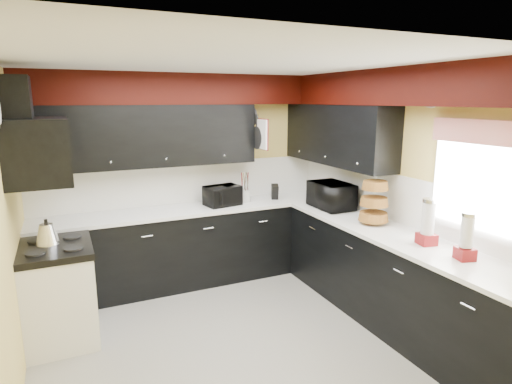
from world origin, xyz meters
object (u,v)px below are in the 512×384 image
toaster_oven (223,196)px  microwave (332,195)px  knife_block (275,192)px  kettle (47,234)px  utensil_crock (245,196)px

toaster_oven → microwave: 1.31m
knife_block → toaster_oven: bearing=-157.6°
microwave → kettle: 3.06m
toaster_oven → kettle: (-1.93, -0.63, -0.05)m
toaster_oven → microwave: bearing=-40.6°
utensil_crock → knife_block: (0.41, -0.03, 0.02)m
microwave → knife_block: size_ratio=2.92×
utensil_crock → kettle: 2.35m
toaster_oven → utensil_crock: 0.32m
utensil_crock → knife_block: size_ratio=0.78×
toaster_oven → knife_block: 0.72m
microwave → kettle: (-3.06, 0.05, -0.08)m
microwave → utensil_crock: 1.09m
toaster_oven → utensil_crock: (0.32, 0.05, -0.05)m
toaster_oven → utensil_crock: toaster_oven is taller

